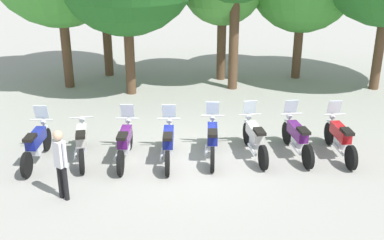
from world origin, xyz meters
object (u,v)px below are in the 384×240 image
object	(u,v)px
motorcycle_5	(255,138)
motorcycle_7	(340,138)
motorcycle_3	(168,142)
motorcycle_6	(297,137)
motorcycle_2	(125,142)
motorcycle_4	(212,139)
motorcycle_0	(36,144)
person_0	(60,160)
motorcycle_1	(82,142)

from	to	relation	value
motorcycle_5	motorcycle_7	size ratio (longest dim) A/B	0.99
motorcycle_3	motorcycle_6	world-z (taller)	same
motorcycle_2	motorcycle_5	distance (m)	3.44
motorcycle_3	motorcycle_4	size ratio (longest dim) A/B	1.00
motorcycle_0	motorcycle_7	xyz separation A→B (m)	(7.94, 0.93, 0.00)
motorcycle_5	motorcycle_6	xyz separation A→B (m)	(1.13, 0.13, 0.00)
motorcycle_6	person_0	bearing A→B (deg)	103.03
motorcycle_3	motorcycle_6	size ratio (longest dim) A/B	1.02
motorcycle_6	person_0	world-z (taller)	person_0
motorcycle_0	motorcycle_7	world-z (taller)	same
motorcycle_1	person_0	size ratio (longest dim) A/B	1.29
motorcycle_2	motorcycle_6	xyz separation A→B (m)	(4.53, 0.65, 0.00)
motorcycle_5	motorcycle_6	distance (m)	1.14
motorcycle_1	motorcycle_2	world-z (taller)	motorcycle_2
motorcycle_5	motorcycle_7	world-z (taller)	same
motorcycle_2	person_0	world-z (taller)	person_0
motorcycle_2	motorcycle_4	xyz separation A→B (m)	(2.27, 0.35, 0.00)
motorcycle_5	motorcycle_7	distance (m)	2.28
motorcycle_3	person_0	world-z (taller)	person_0
motorcycle_3	motorcycle_4	bearing A→B (deg)	-79.69
motorcycle_3	motorcycle_4	distance (m)	1.17
motorcycle_3	motorcycle_7	bearing A→B (deg)	-86.58
motorcycle_2	person_0	bearing A→B (deg)	150.89
motorcycle_2	motorcycle_5	xyz separation A→B (m)	(3.40, 0.52, 0.00)
motorcycle_2	motorcycle_4	distance (m)	2.30
person_0	motorcycle_3	bearing A→B (deg)	-16.24
motorcycle_1	motorcycle_5	distance (m)	4.57
motorcycle_7	motorcycle_2	bearing A→B (deg)	88.33
motorcycle_5	motorcycle_6	world-z (taller)	same
person_0	motorcycle_4	bearing A→B (deg)	-24.49
motorcycle_0	motorcycle_7	size ratio (longest dim) A/B	1.01
motorcycle_1	motorcycle_3	distance (m)	2.27
motorcycle_7	motorcycle_4	bearing A→B (deg)	86.94
motorcycle_2	motorcycle_6	world-z (taller)	same
person_0	motorcycle_5	bearing A→B (deg)	-30.44
motorcycle_3	motorcycle_7	distance (m)	4.58
motorcycle_3	motorcycle_6	bearing A→B (deg)	-84.49
motorcycle_4	motorcycle_2	bearing A→B (deg)	96.99
motorcycle_0	motorcycle_5	distance (m)	5.72
motorcycle_0	motorcycle_7	bearing A→B (deg)	-85.94
motorcycle_6	motorcycle_5	bearing A→B (deg)	83.54
motorcycle_6	motorcycle_7	world-z (taller)	same
motorcycle_0	motorcycle_6	bearing A→B (deg)	-85.06
motorcycle_0	motorcycle_6	world-z (taller)	same
motorcycle_7	person_0	size ratio (longest dim) A/B	1.31
motorcycle_5	motorcycle_6	size ratio (longest dim) A/B	1.00
motorcycle_0	motorcycle_1	distance (m)	1.16
motorcycle_4	motorcycle_5	size ratio (longest dim) A/B	1.02
motorcycle_3	motorcycle_5	bearing A→B (deg)	-82.72
motorcycle_0	motorcycle_4	distance (m)	4.58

